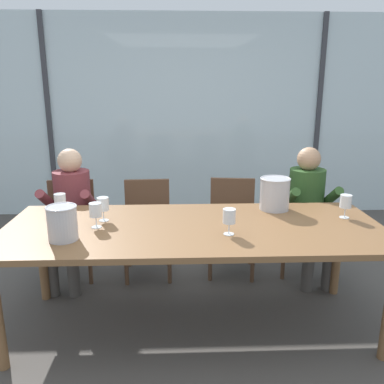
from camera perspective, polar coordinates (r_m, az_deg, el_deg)
The scene contains 19 objects.
ground at distance 4.01m, azimuth -0.36°, elevation -10.44°, with size 14.00×14.00×0.00m, color #4C4742.
window_glass_panel at distance 5.34m, azimuth -0.98°, elevation 10.54°, with size 7.84×0.03×2.60m, color silver.
window_mullion_left at distance 5.57m, azimuth -19.71°, elevation 9.86°, with size 0.06×0.06×2.60m, color #38383D.
window_mullion_right at distance 5.64m, azimuth 17.53°, elevation 10.10°, with size 0.06×0.06×2.60m, color #38383D.
hillside_vineyard at distance 9.22m, azimuth -1.50°, elevation 10.75°, with size 13.84×2.40×2.04m, color #386633.
dining_table at distance 2.81m, azimuth 0.27°, elevation -6.12°, with size 2.64×1.05×0.78m.
chair_near_curtain at distance 3.88m, azimuth -16.88°, elevation -3.93°, with size 0.47×0.47×0.87m.
chair_left_of_center at distance 3.76m, azimuth -6.36°, elevation -4.00°, with size 0.46×0.46×0.87m.
chair_center at distance 3.80m, azimuth 5.72°, elevation -3.74°, with size 0.49×0.49×0.87m.
chair_right_of_center at distance 3.96m, azimuth 15.09°, elevation -3.44°, with size 0.47×0.47×0.87m.
person_maroon_top at distance 3.69m, azimuth -16.92°, elevation -2.12°, with size 0.48×0.62×1.19m.
person_olive_shirt at distance 3.76m, azimuth 16.30°, elevation -1.76°, with size 0.47×0.62×1.19m.
ice_bucket_primary at distance 2.64m, azimuth -18.03°, elevation -4.16°, with size 0.19×0.19×0.22m.
ice_bucket_secondary at distance 3.18m, azimuth 11.72°, elevation -0.18°, with size 0.24×0.24×0.25m.
wine_glass_by_left_taster at distance 2.92m, azimuth -12.59°, elevation -1.83°, with size 0.08×0.08×0.17m.
wine_glass_near_bucket at distance 3.10m, azimuth -18.31°, elevation -1.18°, with size 0.08×0.08×0.17m.
wine_glass_center_pour at distance 3.12m, azimuth 21.09°, elevation -1.39°, with size 0.08×0.08×0.17m.
wine_glass_by_right_taster at distance 2.61m, azimuth 5.33°, elevation -3.61°, with size 0.08×0.08×0.17m.
wine_glass_spare_empty at distance 2.80m, azimuth -13.59°, elevation -2.62°, with size 0.08×0.08×0.17m.
Camera 1 is at (-0.11, -2.61, 1.73)m, focal length 37.37 mm.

